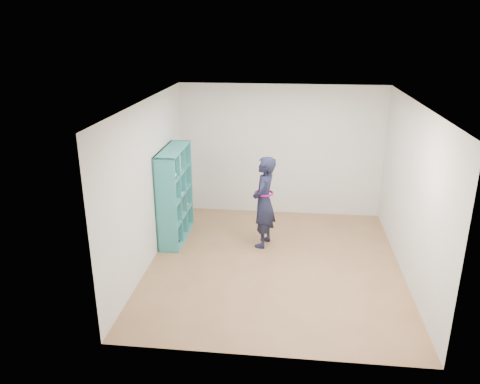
# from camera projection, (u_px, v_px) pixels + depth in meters

# --- Properties ---
(floor) EXTENTS (4.50, 4.50, 0.00)m
(floor) POSITION_uv_depth(u_px,v_px,m) (274.00, 264.00, 7.57)
(floor) COLOR brown
(floor) RESTS_ON ground
(ceiling) EXTENTS (4.50, 4.50, 0.00)m
(ceiling) POSITION_uv_depth(u_px,v_px,m) (279.00, 103.00, 6.69)
(ceiling) COLOR white
(ceiling) RESTS_ON wall_back
(wall_left) EXTENTS (0.02, 4.50, 2.60)m
(wall_left) POSITION_uv_depth(u_px,v_px,m) (149.00, 184.00, 7.34)
(wall_left) COLOR silver
(wall_left) RESTS_ON floor
(wall_right) EXTENTS (0.02, 4.50, 2.60)m
(wall_right) POSITION_uv_depth(u_px,v_px,m) (412.00, 193.00, 6.91)
(wall_right) COLOR silver
(wall_right) RESTS_ON floor
(wall_back) EXTENTS (4.00, 0.02, 2.60)m
(wall_back) POSITION_uv_depth(u_px,v_px,m) (281.00, 151.00, 9.23)
(wall_back) COLOR silver
(wall_back) RESTS_ON floor
(wall_front) EXTENTS (4.00, 0.02, 2.60)m
(wall_front) POSITION_uv_depth(u_px,v_px,m) (268.00, 257.00, 5.02)
(wall_front) COLOR silver
(wall_front) RESTS_ON floor
(bookshelf) EXTENTS (0.36, 1.24, 1.66)m
(bookshelf) POSITION_uv_depth(u_px,v_px,m) (173.00, 195.00, 8.25)
(bookshelf) COLOR teal
(bookshelf) RESTS_ON floor
(person) EXTENTS (0.50, 0.66, 1.60)m
(person) POSITION_uv_depth(u_px,v_px,m) (264.00, 202.00, 7.96)
(person) COLOR black
(person) RESTS_ON floor
(smartphone) EXTENTS (0.02, 0.11, 0.13)m
(smartphone) POSITION_uv_depth(u_px,v_px,m) (257.00, 193.00, 8.06)
(smartphone) COLOR silver
(smartphone) RESTS_ON person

